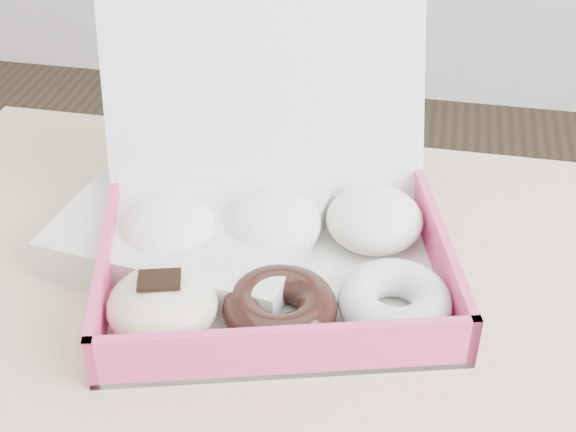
# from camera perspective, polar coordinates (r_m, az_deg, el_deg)

# --- Properties ---
(donut_box) EXTENTS (0.39, 0.37, 0.23)m
(donut_box) POSITION_cam_1_polar(r_m,az_deg,el_deg) (0.75, -1.23, -1.99)
(donut_box) COLOR silver
(donut_box) RESTS_ON table
(newspapers) EXTENTS (0.27, 0.23, 0.04)m
(newspapers) POSITION_cam_1_polar(r_m,az_deg,el_deg) (0.81, -6.84, -0.81)
(newspapers) COLOR white
(newspapers) RESTS_ON table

